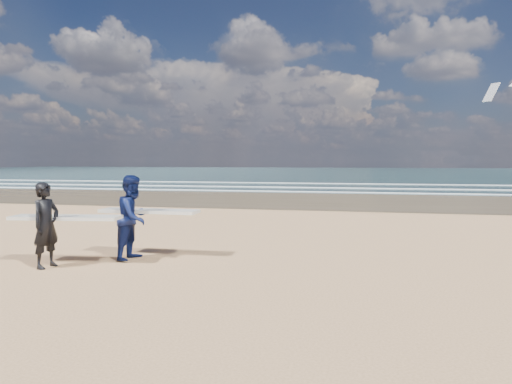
# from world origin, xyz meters

# --- Properties ---
(ocean) EXTENTS (220.00, 100.00, 0.02)m
(ocean) POSITION_xyz_m (20.00, 72.00, 0.01)
(ocean) COLOR #173234
(ocean) RESTS_ON ground
(surfer_near) EXTENTS (2.25, 1.10, 1.69)m
(surfer_near) POSITION_xyz_m (0.71, 0.82, 0.86)
(surfer_near) COLOR black
(surfer_near) RESTS_ON ground
(surfer_far) EXTENTS (2.20, 1.08, 1.80)m
(surfer_far) POSITION_xyz_m (2.00, 1.87, 0.91)
(surfer_far) COLOR #0B1542
(surfer_far) RESTS_ON ground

